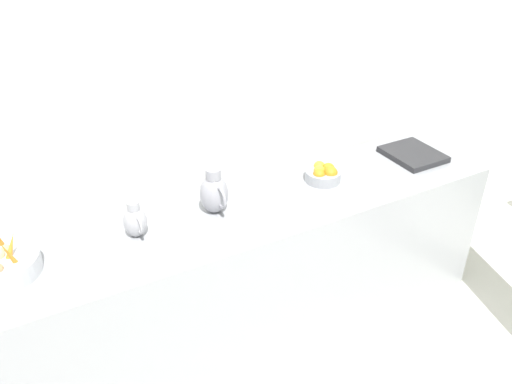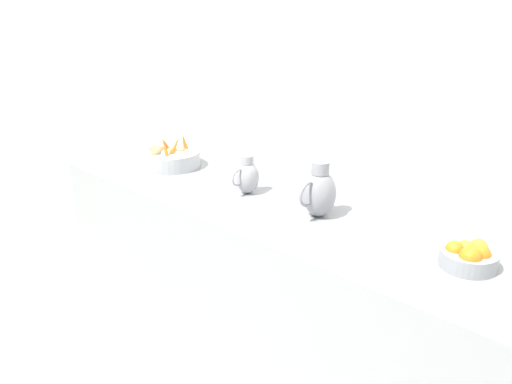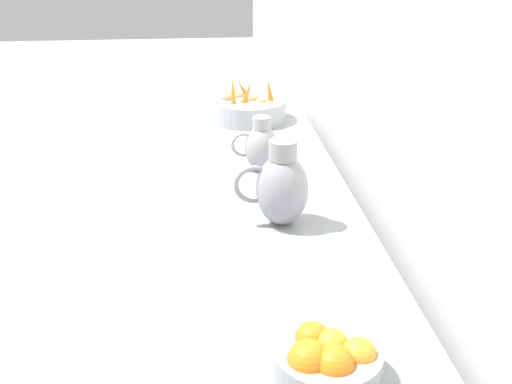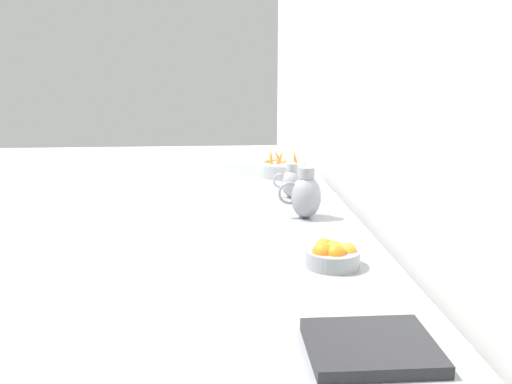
{
  "view_description": "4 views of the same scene",
  "coord_description": "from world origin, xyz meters",
  "px_view_note": "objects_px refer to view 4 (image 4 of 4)",
  "views": [
    {
      "loc": [
        0.59,
        -0.99,
        2.43
      ],
      "look_at": [
        -1.37,
        0.08,
        1.08
      ],
      "focal_mm": 37.55,
      "sensor_mm": 36.0,
      "label": 1
    },
    {
      "loc": [
        0.23,
        1.28,
        1.86
      ],
      "look_at": [
        -1.37,
        -0.23,
        1.01
      ],
      "focal_mm": 38.14,
      "sensor_mm": 36.0,
      "label": 2
    },
    {
      "loc": [
        -1.35,
        1.61,
        1.71
      ],
      "look_at": [
        -1.52,
        -0.1,
        0.97
      ],
      "focal_mm": 44.92,
      "sensor_mm": 36.0,
      "label": 3
    },
    {
      "loc": [
        -1.14,
        2.7,
        1.67
      ],
      "look_at": [
        -1.34,
        -0.05,
        1.02
      ],
      "focal_mm": 40.92,
      "sensor_mm": 36.0,
      "label": 4
    }
  ],
  "objects_px": {
    "vegetable_colander": "(280,168)",
    "metal_pitcher_tall": "(305,195)",
    "metal_pitcher_short": "(291,182)",
    "orange_bowl": "(332,255)"
  },
  "relations": [
    {
      "from": "vegetable_colander",
      "to": "metal_pitcher_tall",
      "type": "distance_m",
      "value": 1.04
    },
    {
      "from": "metal_pitcher_short",
      "to": "orange_bowl",
      "type": "bearing_deg",
      "value": 90.46
    },
    {
      "from": "vegetable_colander",
      "to": "metal_pitcher_short",
      "type": "distance_m",
      "value": 0.61
    },
    {
      "from": "metal_pitcher_tall",
      "to": "metal_pitcher_short",
      "type": "relative_size",
      "value": 1.31
    },
    {
      "from": "metal_pitcher_short",
      "to": "vegetable_colander",
      "type": "bearing_deg",
      "value": -90.69
    },
    {
      "from": "vegetable_colander",
      "to": "metal_pitcher_tall",
      "type": "height_order",
      "value": "metal_pitcher_tall"
    },
    {
      "from": "orange_bowl",
      "to": "metal_pitcher_short",
      "type": "relative_size",
      "value": 1.07
    },
    {
      "from": "vegetable_colander",
      "to": "metal_pitcher_short",
      "type": "xyz_separation_m",
      "value": [
        0.01,
        0.61,
        0.04
      ]
    },
    {
      "from": "vegetable_colander",
      "to": "metal_pitcher_tall",
      "type": "bearing_deg",
      "value": 90.29
    },
    {
      "from": "orange_bowl",
      "to": "metal_pitcher_short",
      "type": "xyz_separation_m",
      "value": [
        0.01,
        -1.11,
        0.04
      ]
    }
  ]
}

